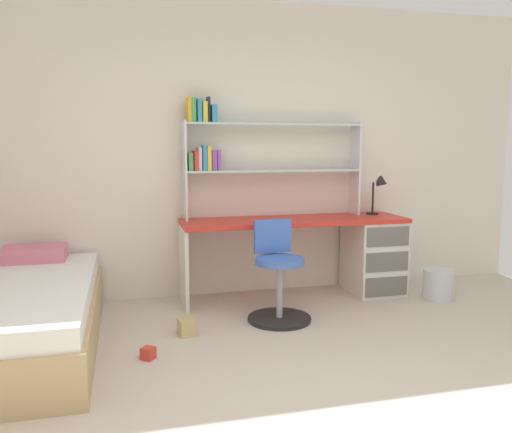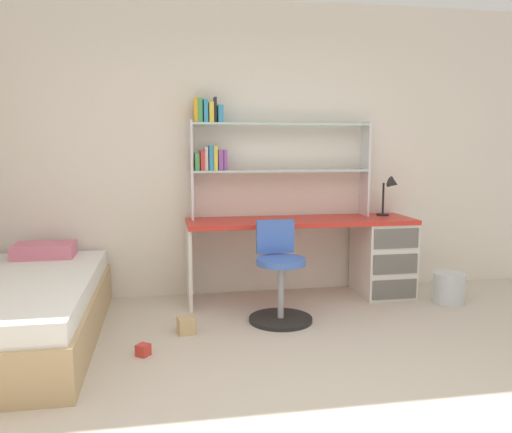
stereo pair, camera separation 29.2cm
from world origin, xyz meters
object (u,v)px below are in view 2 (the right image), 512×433
(desk, at_px, (359,251))
(desk_lamp, at_px, (391,189))
(bed_platform, at_px, (23,311))
(toy_block_natural_0, at_px, (186,325))
(bookshelf_hutch, at_px, (253,148))
(swivel_chair, at_px, (280,281))
(toy_block_red_2, at_px, (143,350))
(waste_bin, at_px, (449,288))

(desk, relative_size, desk_lamp, 5.49)
(bed_platform, relative_size, toy_block_natural_0, 16.43)
(desk, height_order, toy_block_natural_0, desk)
(desk, height_order, bookshelf_hutch, bookshelf_hutch)
(desk, relative_size, toy_block_natural_0, 16.74)
(bookshelf_hutch, relative_size, desk_lamp, 4.41)
(desk, xyz_separation_m, swivel_chair, (-0.90, -0.57, -0.10))
(desk_lamp, distance_m, toy_block_red_2, 2.79)
(desk, xyz_separation_m, bookshelf_hutch, (-0.99, 0.17, 0.97))
(bookshelf_hutch, height_order, toy_block_red_2, bookshelf_hutch)
(desk, xyz_separation_m, desk_lamp, (0.34, 0.09, 0.58))
(desk, bearing_deg, toy_block_red_2, -150.33)
(bookshelf_hutch, bearing_deg, desk_lamp, -3.57)
(swivel_chair, height_order, waste_bin, swivel_chair)
(desk_lamp, bearing_deg, waste_bin, -51.42)
(desk_lamp, height_order, waste_bin, desk_lamp)
(desk, xyz_separation_m, toy_block_natural_0, (-1.67, -0.75, -0.37))
(toy_block_natural_0, bearing_deg, swivel_chair, 12.90)
(swivel_chair, height_order, toy_block_red_2, swivel_chair)
(waste_bin, distance_m, toy_block_red_2, 2.80)
(toy_block_red_2, bearing_deg, waste_bin, 15.37)
(desk_lamp, height_order, toy_block_natural_0, desk_lamp)
(desk, distance_m, bed_platform, 2.94)
(bookshelf_hutch, distance_m, swivel_chair, 1.31)
(bookshelf_hutch, bearing_deg, waste_bin, -18.01)
(desk, relative_size, bed_platform, 1.02)
(bookshelf_hutch, distance_m, toy_block_red_2, 2.13)
(waste_bin, bearing_deg, bed_platform, -174.54)
(desk, height_order, toy_block_red_2, desk)
(bed_platform, distance_m, toy_block_natural_0, 1.18)
(toy_block_natural_0, height_order, toy_block_red_2, toy_block_natural_0)
(toy_block_natural_0, bearing_deg, bookshelf_hutch, 53.57)
(swivel_chair, xyz_separation_m, waste_bin, (1.62, 0.19, -0.19))
(bookshelf_hutch, distance_m, toy_block_natural_0, 1.76)
(swivel_chair, bearing_deg, bookshelf_hutch, 96.95)
(desk, bearing_deg, toy_block_natural_0, -155.85)
(desk_lamp, xyz_separation_m, swivel_chair, (-1.24, -0.66, -0.68))
(waste_bin, bearing_deg, toy_block_natural_0, -171.35)
(waste_bin, xyz_separation_m, toy_block_natural_0, (-2.39, -0.36, -0.08))
(bookshelf_hutch, bearing_deg, bed_platform, -154.13)
(desk_lamp, xyz_separation_m, toy_block_natural_0, (-2.02, -0.84, -0.94))
(desk_lamp, relative_size, toy_block_natural_0, 3.05)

